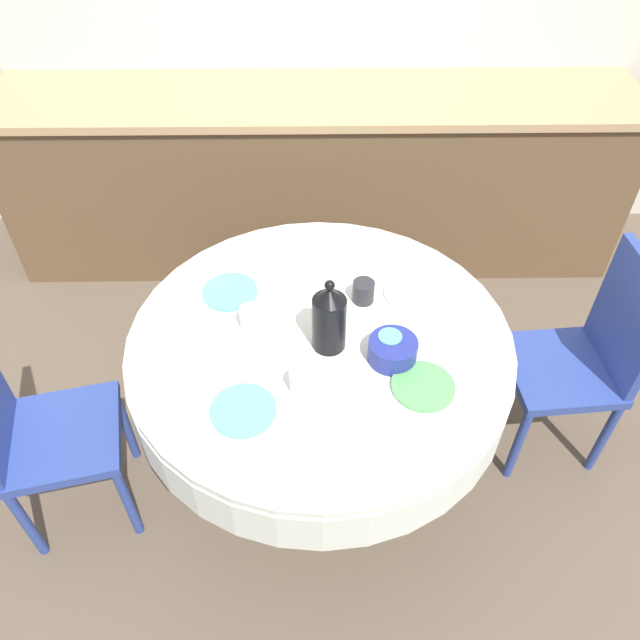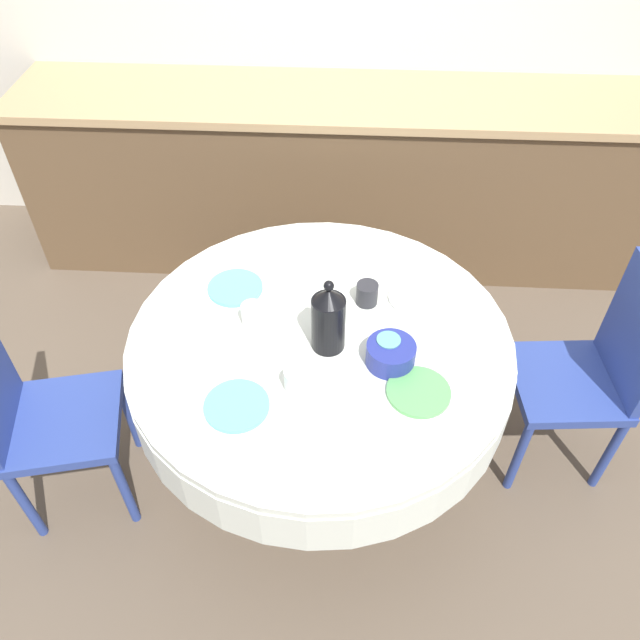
# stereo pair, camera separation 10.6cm
# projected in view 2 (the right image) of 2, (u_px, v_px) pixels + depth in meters

# --- Properties ---
(ground_plane) EXTENTS (12.00, 12.00, 0.00)m
(ground_plane) POSITION_uv_depth(u_px,v_px,m) (320.00, 452.00, 2.67)
(ground_plane) COLOR brown
(kitchen_counter) EXTENTS (3.24, 0.64, 0.93)m
(kitchen_counter) POSITION_uv_depth(u_px,v_px,m) (335.00, 178.00, 3.36)
(kitchen_counter) COLOR brown
(kitchen_counter) RESTS_ON ground_plane
(dining_table) EXTENTS (1.35, 1.35, 0.72)m
(dining_table) POSITION_uv_depth(u_px,v_px,m) (320.00, 360.00, 2.25)
(dining_table) COLOR tan
(dining_table) RESTS_ON ground_plane
(chair_left) EXTENTS (0.43, 0.43, 0.94)m
(chair_left) POSITION_uv_depth(u_px,v_px,m) (593.00, 368.00, 2.33)
(chair_left) COLOR #2D428E
(chair_left) RESTS_ON ground_plane
(chair_right) EXTENTS (0.48, 0.48, 0.94)m
(chair_right) POSITION_uv_depth(u_px,v_px,m) (34.00, 411.00, 2.19)
(chair_right) COLOR #2D428E
(chair_right) RESTS_ON ground_plane
(plate_near_left) EXTENTS (0.21, 0.21, 0.01)m
(plate_near_left) POSITION_uv_depth(u_px,v_px,m) (237.00, 406.00, 1.95)
(plate_near_left) COLOR #60BCB7
(plate_near_left) RESTS_ON dining_table
(cup_near_left) EXTENTS (0.08, 0.08, 0.08)m
(cup_near_left) POSITION_uv_depth(u_px,v_px,m) (297.00, 380.00, 1.97)
(cup_near_left) COLOR white
(cup_near_left) RESTS_ON dining_table
(plate_near_right) EXTENTS (0.21, 0.21, 0.01)m
(plate_near_right) POSITION_uv_depth(u_px,v_px,m) (419.00, 392.00, 1.98)
(plate_near_right) COLOR #5BA85B
(plate_near_right) RESTS_ON dining_table
(cup_near_right) EXTENTS (0.08, 0.08, 0.08)m
(cup_near_right) POSITION_uv_depth(u_px,v_px,m) (388.00, 348.00, 2.07)
(cup_near_right) COLOR #5BA39E
(cup_near_right) RESTS_ON dining_table
(plate_far_left) EXTENTS (0.21, 0.21, 0.01)m
(plate_far_left) POSITION_uv_depth(u_px,v_px,m) (235.00, 288.00, 2.34)
(plate_far_left) COLOR #60BCB7
(plate_far_left) RESTS_ON dining_table
(cup_far_left) EXTENTS (0.08, 0.08, 0.08)m
(cup_far_left) POSITION_uv_depth(u_px,v_px,m) (253.00, 315.00, 2.18)
(cup_far_left) COLOR white
(cup_far_left) RESTS_ON dining_table
(plate_far_right) EXTENTS (0.21, 0.21, 0.01)m
(plate_far_right) POSITION_uv_depth(u_px,v_px,m) (416.00, 298.00, 2.30)
(plate_far_right) COLOR white
(plate_far_right) RESTS_ON dining_table
(cup_far_right) EXTENTS (0.08, 0.08, 0.08)m
(cup_far_right) POSITION_uv_depth(u_px,v_px,m) (367.00, 294.00, 2.26)
(cup_far_right) COLOR #28282D
(cup_far_right) RESTS_ON dining_table
(coffee_carafe) EXTENTS (0.11, 0.11, 0.29)m
(coffee_carafe) POSITION_uv_depth(u_px,v_px,m) (328.00, 319.00, 2.05)
(coffee_carafe) COLOR black
(coffee_carafe) RESTS_ON dining_table
(fruit_bowl) EXTENTS (0.16, 0.16, 0.08)m
(fruit_bowl) POSITION_uv_depth(u_px,v_px,m) (391.00, 354.00, 2.06)
(fruit_bowl) COLOR navy
(fruit_bowl) RESTS_ON dining_table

